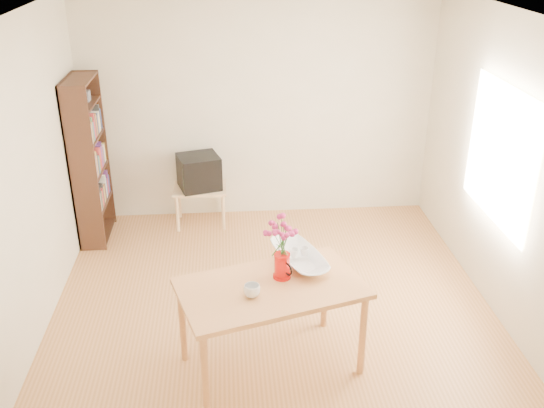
{
  "coord_description": "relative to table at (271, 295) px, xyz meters",
  "views": [
    {
      "loc": [
        -0.38,
        -4.45,
        3.23
      ],
      "look_at": [
        0.0,
        0.3,
        1.0
      ],
      "focal_mm": 40.0,
      "sensor_mm": 36.0,
      "label": 1
    }
  ],
  "objects": [
    {
      "name": "pitcher",
      "position": [
        0.09,
        0.11,
        0.18
      ],
      "size": [
        0.14,
        0.2,
        0.21
      ],
      "rotation": [
        0.0,
        0.0,
        0.53
      ],
      "color": "red",
      "rests_on": "table"
    },
    {
      "name": "teacup_a",
      "position": [
        0.21,
        0.36,
        0.25
      ],
      "size": [
        0.08,
        0.08,
        0.06
      ],
      "primitive_type": "imported",
      "rotation": [
        0.0,
        0.0,
        0.24
      ],
      "color": "white",
      "rests_on": "bowl"
    },
    {
      "name": "flowers",
      "position": [
        0.09,
        0.11,
        0.45
      ],
      "size": [
        0.24,
        0.24,
        0.33
      ],
      "primitive_type": null,
      "color": "#BD2C6B",
      "rests_on": "pitcher"
    },
    {
      "name": "table",
      "position": [
        0.0,
        0.0,
        0.0
      ],
      "size": [
        1.53,
        1.14,
        0.75
      ],
      "rotation": [
        0.0,
        0.0,
        0.29
      ],
      "color": "#C07A42",
      "rests_on": "ground"
    },
    {
      "name": "television",
      "position": [
        -0.62,
        2.59,
        -0.01
      ],
      "size": [
        0.53,
        0.51,
        0.38
      ],
      "rotation": [
        0.0,
        0.0,
        0.28
      ],
      "color": "black",
      "rests_on": "tv_stand"
    },
    {
      "name": "bowl",
      "position": [
        0.25,
        0.36,
        0.3
      ],
      "size": [
        0.58,
        0.58,
        0.43
      ],
      "primitive_type": "imported",
      "rotation": [
        0.0,
        0.0,
        0.33
      ],
      "color": "white",
      "rests_on": "table"
    },
    {
      "name": "bookshelf",
      "position": [
        -1.77,
        2.36,
        0.17
      ],
      "size": [
        0.28,
        0.7,
        1.8
      ],
      "color": "black",
      "rests_on": "ground"
    },
    {
      "name": "teacup_b",
      "position": [
        0.3,
        0.38,
        0.25
      ],
      "size": [
        0.07,
        0.07,
        0.06
      ],
      "primitive_type": "imported",
      "rotation": [
        0.0,
        0.0,
        1.51
      ],
      "color": "white",
      "rests_on": "bowl"
    },
    {
      "name": "room",
      "position": [
        0.11,
        0.62,
        0.64
      ],
      "size": [
        4.5,
        4.5,
        4.5
      ],
      "color": "#AA6F3C",
      "rests_on": "ground"
    },
    {
      "name": "mug",
      "position": [
        -0.15,
        -0.13,
        0.13
      ],
      "size": [
        0.17,
        0.17,
        0.1
      ],
      "primitive_type": "imported",
      "rotation": [
        0.0,
        0.0,
        3.93
      ],
      "color": "white",
      "rests_on": "table"
    },
    {
      "name": "tv_stand",
      "position": [
        -0.62,
        2.58,
        -0.28
      ],
      "size": [
        0.6,
        0.45,
        0.46
      ],
      "color": "tan",
      "rests_on": "ground"
    }
  ]
}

